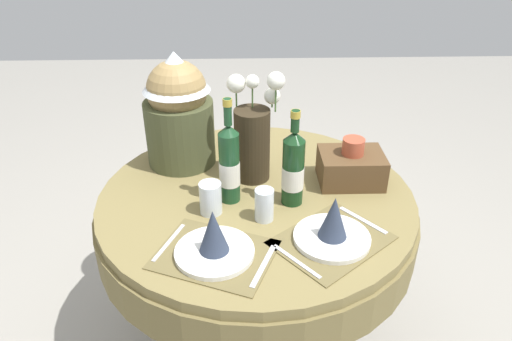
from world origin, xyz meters
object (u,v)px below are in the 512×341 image
object	(u,v)px
tumbler_near_left	(211,198)
wine_bottle_left	(293,168)
tumbler_near_right	(264,205)
woven_basket_side_right	(351,166)
wine_bottle_centre	(229,164)
place_setting_left	(214,243)
flower_vase	(253,136)
place_setting_right	(333,229)
dining_table	(256,222)
gift_tub_back_left	(178,106)

from	to	relation	value
tumbler_near_left	wine_bottle_left	bearing A→B (deg)	10.88
tumbler_near_left	tumbler_near_right	world-z (taller)	same
woven_basket_side_right	wine_bottle_centre	bearing A→B (deg)	-166.28
place_setting_left	wine_bottle_centre	size ratio (longest dim) A/B	1.09
tumbler_near_right	tumbler_near_left	bearing A→B (deg)	165.79
wine_bottle_left	tumbler_near_right	distance (m)	0.16
flower_vase	wine_bottle_centre	xyz separation A→B (m)	(-0.08, -0.15, -0.03)
place_setting_right	flower_vase	xyz separation A→B (m)	(-0.23, 0.40, 0.12)
place_setting_right	wine_bottle_left	bearing A→B (deg)	115.15
place_setting_left	tumbler_near_left	distance (m)	0.23
dining_table	place_setting_left	world-z (taller)	place_setting_left
place_setting_right	wine_bottle_left	size ratio (longest dim) A/B	1.24
tumbler_near_left	dining_table	bearing A→B (deg)	34.92
dining_table	place_setting_left	distance (m)	0.40
place_setting_left	flower_vase	size ratio (longest dim) A/B	0.99
wine_bottle_left	tumbler_near_left	distance (m)	0.29
gift_tub_back_left	place_setting_left	bearing A→B (deg)	-75.22
wine_bottle_centre	place_setting_left	bearing A→B (deg)	-98.05
place_setting_left	tumbler_near_right	size ratio (longest dim) A/B	3.67
wine_bottle_left	wine_bottle_centre	distance (m)	0.22
place_setting_right	tumbler_near_right	size ratio (longest dim) A/B	3.80
tumbler_near_right	gift_tub_back_left	bearing A→B (deg)	127.41
place_setting_right	woven_basket_side_right	xyz separation A→B (m)	(0.13, 0.35, 0.02)
place_setting_left	wine_bottle_left	size ratio (longest dim) A/B	1.19
place_setting_right	tumbler_near_left	size ratio (longest dim) A/B	3.82
place_setting_right	woven_basket_side_right	size ratio (longest dim) A/B	1.83
woven_basket_side_right	flower_vase	bearing A→B (deg)	172.84
dining_table	place_setting_right	xyz separation A→B (m)	(0.23, -0.28, 0.17)
wine_bottle_centre	gift_tub_back_left	bearing A→B (deg)	124.60
wine_bottle_centre	place_setting_right	bearing A→B (deg)	-37.36
place_setting_right	wine_bottle_left	distance (m)	0.26
place_setting_right	tumbler_near_left	xyz separation A→B (m)	(-0.38, 0.17, 0.01)
place_setting_left	gift_tub_back_left	distance (m)	0.64
tumbler_near_left	woven_basket_side_right	xyz separation A→B (m)	(0.51, 0.18, 0.01)
place_setting_right	flower_vase	bearing A→B (deg)	120.56
gift_tub_back_left	woven_basket_side_right	world-z (taller)	gift_tub_back_left
dining_table	wine_bottle_left	xyz separation A→B (m)	(0.12, -0.06, 0.26)
place_setting_left	dining_table	bearing A→B (deg)	67.98
flower_vase	tumbler_near_right	size ratio (longest dim) A/B	3.73
tumbler_near_right	place_setting_right	bearing A→B (deg)	-30.87
wine_bottle_left	dining_table	bearing A→B (deg)	155.71
wine_bottle_centre	tumbler_near_right	bearing A→B (deg)	-46.71
wine_bottle_left	gift_tub_back_left	bearing A→B (deg)	143.24
flower_vase	woven_basket_side_right	world-z (taller)	flower_vase
wine_bottle_left	tumbler_near_left	xyz separation A→B (m)	(-0.28, -0.05, -0.08)
gift_tub_back_left	tumbler_near_left	bearing A→B (deg)	-69.77
gift_tub_back_left	woven_basket_side_right	size ratio (longest dim) A/B	1.92
place_setting_left	flower_vase	distance (m)	0.49
tumbler_near_left	gift_tub_back_left	xyz separation A→B (m)	(-0.13, 0.36, 0.18)
gift_tub_back_left	woven_basket_side_right	distance (m)	0.69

